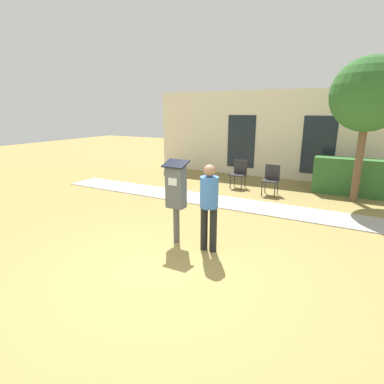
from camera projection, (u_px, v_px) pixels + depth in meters
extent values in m
plane|color=olive|center=(165.00, 267.00, 4.87)|extent=(40.00, 40.00, 0.00)
cube|color=#A3A099|center=(242.00, 205.00, 8.08)|extent=(12.00, 1.10, 0.02)
cube|color=beige|center=(279.00, 135.00, 11.01)|extent=(10.00, 0.24, 3.20)
cube|color=#19232D|center=(241.00, 142.00, 11.62)|extent=(1.10, 0.02, 2.00)
cube|color=#19232D|center=(318.00, 145.00, 10.34)|extent=(1.10, 0.02, 2.00)
cylinder|color=#4C4C4C|center=(176.00, 225.00, 5.73)|extent=(0.12, 0.12, 0.70)
cube|color=#4C5156|center=(176.00, 187.00, 5.54)|extent=(0.34, 0.22, 0.80)
cube|color=silver|center=(173.00, 182.00, 5.41)|extent=(0.18, 0.01, 0.14)
cube|color=black|center=(176.00, 164.00, 5.42)|extent=(0.44, 0.31, 0.12)
cylinder|color=black|center=(204.00, 228.00, 5.40)|extent=(0.13, 0.13, 0.82)
cylinder|color=black|center=(213.00, 230.00, 5.32)|extent=(0.13, 0.13, 0.82)
cylinder|color=#386BB7|center=(209.00, 192.00, 5.18)|extent=(0.32, 0.32, 0.55)
sphere|color=#8C6647|center=(210.00, 171.00, 5.08)|extent=(0.21, 0.21, 0.21)
cylinder|color=#262628|center=(230.00, 182.00, 9.75)|extent=(0.03, 0.03, 0.42)
cylinder|color=#262628|center=(241.00, 183.00, 9.58)|extent=(0.03, 0.03, 0.42)
cylinder|color=#262628|center=(234.00, 180.00, 10.08)|extent=(0.03, 0.03, 0.42)
cylinder|color=#262628|center=(245.00, 181.00, 9.90)|extent=(0.03, 0.03, 0.42)
cube|color=#262628|center=(238.00, 175.00, 9.77)|extent=(0.44, 0.44, 0.04)
cube|color=#262628|center=(240.00, 167.00, 9.88)|extent=(0.44, 0.04, 0.44)
cylinder|color=#262628|center=(262.00, 189.00, 8.91)|extent=(0.03, 0.03, 0.42)
cylinder|color=#262628|center=(275.00, 190.00, 8.74)|extent=(0.03, 0.03, 0.42)
cylinder|color=#262628|center=(265.00, 186.00, 9.24)|extent=(0.03, 0.03, 0.42)
cylinder|color=#262628|center=(278.00, 188.00, 9.06)|extent=(0.03, 0.03, 0.42)
cube|color=#262628|center=(270.00, 181.00, 8.93)|extent=(0.44, 0.44, 0.04)
cube|color=#262628|center=(272.00, 172.00, 9.04)|extent=(0.44, 0.04, 0.44)
cube|color=#33662D|center=(351.00, 177.00, 8.95)|extent=(2.12, 0.60, 1.10)
cylinder|color=brown|center=(359.00, 162.00, 8.15)|extent=(0.20, 0.20, 2.20)
sphere|color=#2D6028|center=(369.00, 94.00, 7.68)|extent=(1.90, 1.90, 1.90)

